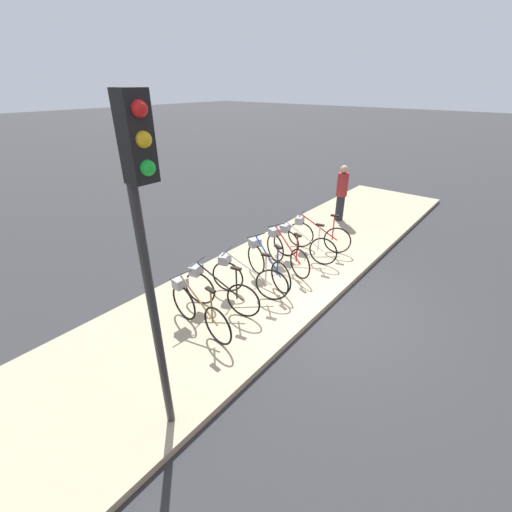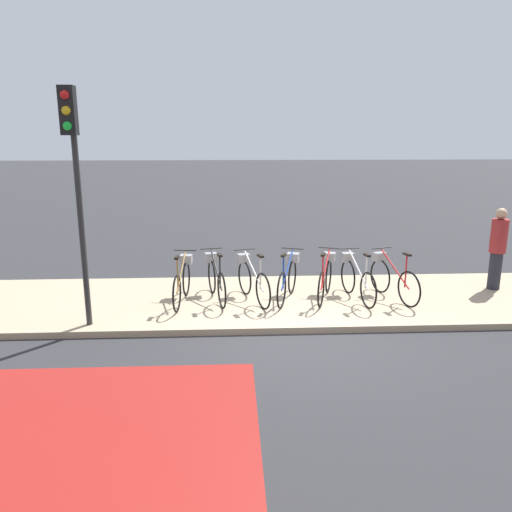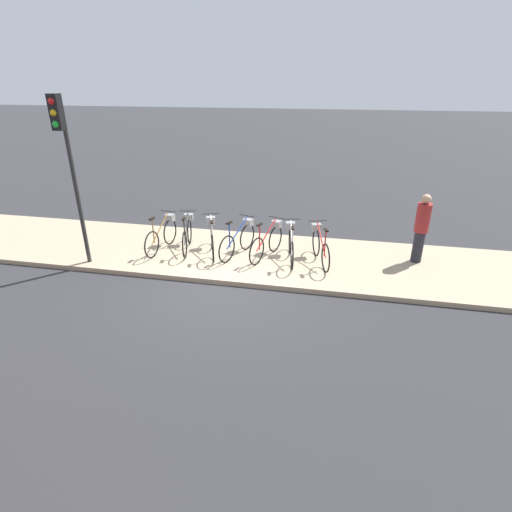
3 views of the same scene
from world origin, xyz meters
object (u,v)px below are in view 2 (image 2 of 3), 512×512
(parked_bicycle_0, at_px, (182,280))
(traffic_light, at_px, (74,160))
(parked_bicycle_1, at_px, (216,277))
(parked_bicycle_5, at_px, (356,277))
(parked_bicycle_2, at_px, (252,278))
(parked_bicycle_6, at_px, (392,277))
(pedestrian, at_px, (498,247))
(parked_bicycle_3, at_px, (288,277))
(parked_bicycle_4, at_px, (326,277))

(parked_bicycle_0, height_order, traffic_light, traffic_light)
(parked_bicycle_1, distance_m, parked_bicycle_5, 2.83)
(parked_bicycle_2, distance_m, parked_bicycle_6, 2.84)
(traffic_light, bearing_deg, pedestrian, 12.33)
(parked_bicycle_1, xyz_separation_m, parked_bicycle_2, (0.73, -0.11, 0.00))
(traffic_light, bearing_deg, parked_bicycle_3, 19.90)
(parked_bicycle_6, bearing_deg, parked_bicycle_1, 178.10)
(parked_bicycle_1, height_order, parked_bicycle_2, same)
(parked_bicycle_5, xyz_separation_m, parked_bicycle_6, (0.73, 0.01, 0.00))
(parked_bicycle_2, bearing_deg, traffic_light, -156.17)
(parked_bicycle_4, relative_size, parked_bicycle_5, 0.96)
(parked_bicycle_0, distance_m, parked_bicycle_3, 2.11)
(parked_bicycle_4, bearing_deg, traffic_light, -163.19)
(parked_bicycle_0, xyz_separation_m, traffic_light, (-1.54, -1.25, 2.40))
(parked_bicycle_4, xyz_separation_m, traffic_light, (-4.42, -1.33, 2.40))
(parked_bicycle_3, bearing_deg, parked_bicycle_5, -2.43)
(parked_bicycle_2, bearing_deg, parked_bicycle_0, -178.51)
(parked_bicycle_0, relative_size, traffic_light, 0.42)
(parked_bicycle_6, distance_m, pedestrian, 2.52)
(parked_bicycle_2, bearing_deg, pedestrian, 5.43)
(parked_bicycle_4, xyz_separation_m, parked_bicycle_6, (1.33, -0.06, 0.00))
(parked_bicycle_0, distance_m, traffic_light, 3.11)
(parked_bicycle_2, bearing_deg, parked_bicycle_3, 2.64)
(parked_bicycle_3, bearing_deg, parked_bicycle_4, 1.00)
(parked_bicycle_2, height_order, parked_bicycle_5, same)
(pedestrian, bearing_deg, traffic_light, -167.67)
(parked_bicycle_3, height_order, parked_bicycle_5, same)
(parked_bicycle_6, relative_size, traffic_light, 0.41)
(parked_bicycle_1, bearing_deg, traffic_light, -147.48)
(parked_bicycle_0, bearing_deg, traffic_light, -140.87)
(parked_bicycle_5, xyz_separation_m, pedestrian, (3.16, 0.52, 0.48))
(parked_bicycle_2, height_order, traffic_light, traffic_light)
(parked_bicycle_6, bearing_deg, pedestrian, 11.90)
(parked_bicycle_1, xyz_separation_m, parked_bicycle_4, (2.23, -0.06, 0.00))
(parked_bicycle_6, height_order, traffic_light, traffic_light)
(parked_bicycle_4, height_order, pedestrian, pedestrian)
(parked_bicycle_5, relative_size, traffic_light, 0.42)
(parked_bicycle_0, distance_m, pedestrian, 6.68)
(traffic_light, bearing_deg, parked_bicycle_4, 16.81)
(parked_bicycle_6, bearing_deg, traffic_light, -167.49)
(parked_bicycle_0, height_order, parked_bicycle_4, same)
(parked_bicycle_1, distance_m, parked_bicycle_3, 1.46)
(parked_bicycle_3, distance_m, pedestrian, 4.58)
(parked_bicycle_4, xyz_separation_m, pedestrian, (3.76, 0.45, 0.48))
(parked_bicycle_1, relative_size, parked_bicycle_5, 0.99)
(parked_bicycle_0, bearing_deg, parked_bicycle_2, 1.49)
(parked_bicycle_2, xyz_separation_m, parked_bicycle_6, (2.84, -0.01, 0.00))
(parked_bicycle_0, bearing_deg, parked_bicycle_5, 0.19)
(parked_bicycle_3, bearing_deg, traffic_light, -160.10)
(parked_bicycle_4, bearing_deg, parked_bicycle_3, -179.00)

